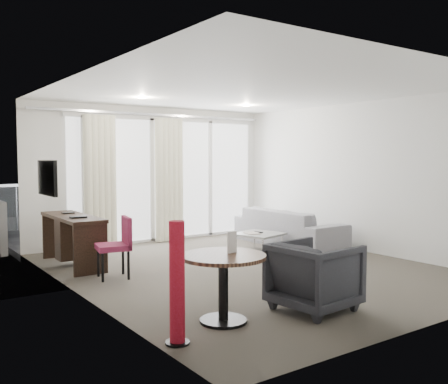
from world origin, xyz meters
TOP-DOWN VIEW (x-y plane):
  - floor at (0.00, 0.00)m, footprint 5.00×6.00m
  - ceiling at (0.00, 0.00)m, footprint 5.00×6.00m
  - wall_left at (-2.50, 0.00)m, footprint 0.00×6.00m
  - wall_right at (2.50, 0.00)m, footprint 0.00×6.00m
  - wall_front at (0.00, -3.00)m, footprint 5.00×0.00m
  - window_panel at (0.30, 2.98)m, footprint 4.00×0.02m
  - window_frame at (0.30, 2.97)m, footprint 4.10×0.06m
  - curtain_left at (-1.15, 2.82)m, footprint 0.60×0.20m
  - curtain_right at (0.25, 2.82)m, footprint 0.60×0.20m
  - curtain_track at (0.00, 2.82)m, footprint 4.80×0.04m
  - downlight_a at (-0.90, 1.60)m, footprint 0.12×0.12m
  - downlight_b at (1.20, 1.60)m, footprint 0.12×0.12m
  - desk at (-2.03, 1.70)m, footprint 0.50×1.62m
  - tv at (-2.46, 1.45)m, footprint 0.05×0.80m
  - desk_chair at (-1.84, 0.60)m, footprint 0.53×0.51m
  - round_table at (-1.66, -1.75)m, footprint 1.05×1.05m
  - menu_card at (-1.53, -1.73)m, footprint 0.12×0.04m
  - red_lamp at (-2.32, -2.00)m, footprint 0.24×0.24m
  - tub_armchair at (-0.62, -1.98)m, footprint 0.88×0.86m
  - coffee_table at (0.97, 0.94)m, footprint 0.89×0.89m
  - remote at (1.00, 0.98)m, footprint 0.10×0.18m
  - magazine at (0.85, 0.97)m, footprint 0.28×0.32m
  - sofa at (1.91, 1.19)m, footprint 0.89×2.29m
  - terrace_slab at (0.30, 4.50)m, footprint 5.60×3.00m
  - rattan_chair_a at (1.26, 4.17)m, footprint 0.66×0.66m
  - rattan_chair_b at (2.20, 4.43)m, footprint 0.69×0.69m
  - rattan_table at (1.69, 4.10)m, footprint 0.57×0.57m
  - balustrade at (0.30, 5.95)m, footprint 5.50×0.06m

SIDE VIEW (x-z plane):
  - terrace_slab at x=0.30m, z-range -0.12..0.00m
  - floor at x=0.00m, z-range 0.00..0.00m
  - coffee_table at x=0.97m, z-range 0.00..0.32m
  - rattan_table at x=1.69m, z-range 0.00..0.48m
  - sofa at x=1.91m, z-range 0.00..0.67m
  - round_table at x=-1.66m, z-range 0.00..0.68m
  - remote at x=1.00m, z-range 0.35..0.37m
  - magazine at x=0.85m, z-range 0.35..0.37m
  - tub_armchair at x=-0.62m, z-range 0.00..0.74m
  - desk at x=-2.03m, z-range 0.00..0.76m
  - rattan_chair_b at x=2.20m, z-range 0.00..0.80m
  - desk_chair at x=-1.84m, z-range 0.00..0.84m
  - rattan_chair_a at x=1.26m, z-range 0.00..0.89m
  - balustrade at x=0.30m, z-range -0.02..1.02m
  - red_lamp at x=-2.32m, z-range 0.00..1.09m
  - menu_card at x=-1.53m, z-range 0.61..0.83m
  - window_panel at x=0.30m, z-range 0.01..2.39m
  - curtain_left at x=-1.15m, z-range 0.01..2.39m
  - curtain_right at x=0.25m, z-range 0.01..2.39m
  - window_frame at x=0.30m, z-range -0.02..2.42m
  - wall_left at x=-2.50m, z-range 0.00..2.60m
  - wall_right at x=2.50m, z-range 0.00..2.60m
  - wall_front at x=0.00m, z-range 0.00..2.60m
  - tv at x=-2.46m, z-range 1.10..1.60m
  - curtain_track at x=0.00m, z-range 2.43..2.47m
  - downlight_a at x=-0.90m, z-range 2.58..2.60m
  - downlight_b at x=1.20m, z-range 2.58..2.60m
  - ceiling at x=0.00m, z-range 2.60..2.60m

